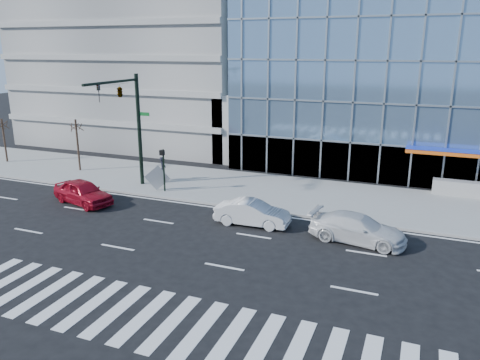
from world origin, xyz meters
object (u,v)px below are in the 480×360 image
object	(u,v)px
street_tree_far	(2,125)
white_suv	(358,228)
white_sedan	(252,213)
traffic_signal	(126,104)
ped_signal_post	(163,164)
tilted_panel	(157,178)
red_sedan	(83,192)
pedestrian	(163,169)
street_tree_near	(76,126)

from	to	relation	value
street_tree_far	white_suv	distance (m)	32.05
white_sedan	traffic_signal	bearing A→B (deg)	71.84
white_sedan	white_suv	bearing A→B (deg)	-94.31
white_sedan	ped_signal_post	bearing A→B (deg)	64.74
ped_signal_post	tilted_panel	distance (m)	1.22
red_sedan	street_tree_far	bearing A→B (deg)	80.47
ped_signal_post	pedestrian	xyz separation A→B (m)	(-1.48, 2.36, -1.07)
street_tree_near	tilted_panel	distance (m)	9.66
street_tree_near	red_sedan	xyz separation A→B (m)	(5.70, -6.46, -3.00)
street_tree_near	red_sedan	world-z (taller)	street_tree_near
red_sedan	traffic_signal	bearing A→B (deg)	-4.57
traffic_signal	tilted_panel	world-z (taller)	traffic_signal
ped_signal_post	tilted_panel	xyz separation A→B (m)	(-0.57, 0.06, -1.08)
street_tree_far	pedestrian	size ratio (longest dim) A/B	2.11
pedestrian	street_tree_near	bearing A→B (deg)	71.16
traffic_signal	street_tree_near	world-z (taller)	traffic_signal
white_sedan	red_sedan	world-z (taller)	red_sedan
street_tree_near	white_suv	bearing A→B (deg)	-14.79
ped_signal_post	pedestrian	size ratio (longest dim) A/B	1.63
ped_signal_post	white_suv	distance (m)	14.37
white_sedan	red_sedan	bearing A→B (deg)	90.62
street_tree_far	white_suv	size ratio (longest dim) A/B	0.76
street_tree_near	street_tree_far	bearing A→B (deg)	180.00
street_tree_near	white_sedan	distance (m)	18.57
ped_signal_post	red_sedan	world-z (taller)	ped_signal_post
ped_signal_post	white_suv	xyz separation A→B (m)	(13.84, -3.60, -1.41)
traffic_signal	red_sedan	bearing A→B (deg)	-110.27
white_sedan	tilted_panel	size ratio (longest dim) A/B	3.34
ped_signal_post	street_tree_near	xyz separation A→B (m)	(-9.50, 2.56, 1.64)
pedestrian	tilted_panel	distance (m)	2.47
traffic_signal	white_suv	bearing A→B (deg)	-11.19
ped_signal_post	white_suv	world-z (taller)	ped_signal_post
street_tree_far	traffic_signal	bearing A→B (deg)	-11.05
red_sedan	ped_signal_post	bearing A→B (deg)	-28.55
street_tree_near	white_suv	xyz separation A→B (m)	(23.34, -6.16, -3.04)
traffic_signal	tilted_panel	size ratio (longest dim) A/B	6.15
tilted_panel	white_sedan	bearing A→B (deg)	-46.81
traffic_signal	white_sedan	distance (m)	12.06
street_tree_far	white_suv	world-z (taller)	street_tree_far
traffic_signal	pedestrian	distance (m)	5.87
traffic_signal	pedestrian	xyz separation A→B (m)	(1.02, 2.73, -5.10)
traffic_signal	street_tree_near	distance (m)	7.96
traffic_signal	pedestrian	world-z (taller)	traffic_signal
street_tree_near	red_sedan	size ratio (longest dim) A/B	0.92
white_suv	ped_signal_post	bearing A→B (deg)	82.53
white_suv	white_sedan	distance (m)	6.00
street_tree_near	white_sedan	xyz separation A→B (m)	(17.34, -5.92, -3.06)
white_suv	tilted_panel	world-z (taller)	tilted_panel
ped_signal_post	street_tree_near	world-z (taller)	street_tree_near
street_tree_near	traffic_signal	bearing A→B (deg)	-22.71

